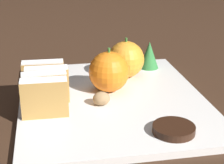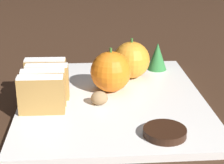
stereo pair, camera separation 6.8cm
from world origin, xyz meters
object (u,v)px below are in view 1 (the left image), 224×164
orange_far (126,59)px  walnut (101,99)px  orange_near (109,72)px  chocolate_cookie (174,129)px

orange_far → walnut: bearing=-119.1°
orange_near → orange_far: size_ratio=1.01×
walnut → chocolate_cookie: (0.09, -0.12, -0.01)m
orange_near → chocolate_cookie: orange_near is taller
orange_near → walnut: 0.07m
orange_near → chocolate_cookie: size_ratio=1.31×
walnut → chocolate_cookie: size_ratio=0.46×
chocolate_cookie → walnut: bearing=128.3°
orange_far → chocolate_cookie: 0.25m
walnut → chocolate_cookie: bearing=-51.7°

